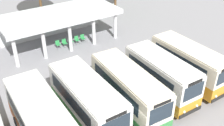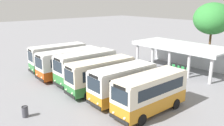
{
  "view_description": "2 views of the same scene",
  "coord_description": "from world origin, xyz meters",
  "px_view_note": "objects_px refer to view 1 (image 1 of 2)",
  "views": [
    {
      "loc": [
        -9.13,
        -9.64,
        13.17
      ],
      "look_at": [
        1.57,
        6.26,
        1.61
      ],
      "focal_mm": 42.91,
      "sensor_mm": 36.0,
      "label": 1
    },
    {
      "loc": [
        18.23,
        -11.65,
        8.99
      ],
      "look_at": [
        -2.3,
        6.08,
        1.81
      ],
      "focal_mm": 38.09,
      "sensor_mm": 36.0,
      "label": 2
    }
  ],
  "objects_px": {
    "city_bus_middle_cream": "(87,101)",
    "city_bus_far_end_green": "(188,63)",
    "city_bus_second_in_row": "(43,123)",
    "waiting_chair_second_from_end": "(64,42)",
    "waiting_chair_end_by_column": "(58,44)",
    "city_bus_fourth_amber": "(128,89)",
    "waiting_chair_fourth_seat": "(77,39)",
    "waiting_chair_fifth_seat": "(83,38)",
    "city_bus_fifth_blue": "(161,75)",
    "waiting_chair_middle_seat": "(71,41)"
  },
  "relations": [
    {
      "from": "waiting_chair_fourth_seat",
      "to": "city_bus_middle_cream",
      "type": "bearing_deg",
      "value": -113.91
    },
    {
      "from": "waiting_chair_end_by_column",
      "to": "waiting_chair_fourth_seat",
      "type": "distance_m",
      "value": 2.14
    },
    {
      "from": "city_bus_fifth_blue",
      "to": "city_bus_fourth_amber",
      "type": "bearing_deg",
      "value": -179.4
    },
    {
      "from": "city_bus_far_end_green",
      "to": "waiting_chair_middle_seat",
      "type": "distance_m",
      "value": 12.68
    },
    {
      "from": "waiting_chair_end_by_column",
      "to": "city_bus_far_end_green",
      "type": "bearing_deg",
      "value": -60.5
    },
    {
      "from": "waiting_chair_fourth_seat",
      "to": "waiting_chair_fifth_seat",
      "type": "distance_m",
      "value": 0.71
    },
    {
      "from": "waiting_chair_fourth_seat",
      "to": "city_bus_fifth_blue",
      "type": "bearing_deg",
      "value": -83.65
    },
    {
      "from": "city_bus_fourth_amber",
      "to": "city_bus_far_end_green",
      "type": "distance_m",
      "value": 6.3
    },
    {
      "from": "city_bus_fourth_amber",
      "to": "waiting_chair_fourth_seat",
      "type": "relative_size",
      "value": 8.55
    },
    {
      "from": "waiting_chair_second_from_end",
      "to": "waiting_chair_fifth_seat",
      "type": "height_order",
      "value": "same"
    },
    {
      "from": "city_bus_second_in_row",
      "to": "waiting_chair_end_by_column",
      "type": "xyz_separation_m",
      "value": [
        6.02,
        11.61,
        -1.29
      ]
    },
    {
      "from": "city_bus_second_in_row",
      "to": "waiting_chair_end_by_column",
      "type": "relative_size",
      "value": 9.17
    },
    {
      "from": "city_bus_fifth_blue",
      "to": "waiting_chair_fourth_seat",
      "type": "distance_m",
      "value": 11.74
    },
    {
      "from": "city_bus_middle_cream",
      "to": "city_bus_second_in_row",
      "type": "bearing_deg",
      "value": -176.71
    },
    {
      "from": "city_bus_fifth_blue",
      "to": "waiting_chair_end_by_column",
      "type": "xyz_separation_m",
      "value": [
        -3.43,
        11.74,
        -1.27
      ]
    },
    {
      "from": "waiting_chair_end_by_column",
      "to": "waiting_chair_second_from_end",
      "type": "xyz_separation_m",
      "value": [
        0.71,
        -0.07,
        0.0
      ]
    },
    {
      "from": "city_bus_middle_cream",
      "to": "waiting_chair_end_by_column",
      "type": "distance_m",
      "value": 11.86
    },
    {
      "from": "city_bus_middle_cream",
      "to": "waiting_chair_fourth_seat",
      "type": "relative_size",
      "value": 8.2
    },
    {
      "from": "waiting_chair_fifth_seat",
      "to": "waiting_chair_second_from_end",
      "type": "bearing_deg",
      "value": 178.02
    },
    {
      "from": "waiting_chair_fourth_seat",
      "to": "waiting_chair_end_by_column",
      "type": "bearing_deg",
      "value": 176.26
    },
    {
      "from": "city_bus_fifth_blue",
      "to": "waiting_chair_fifth_seat",
      "type": "bearing_deg",
      "value": 92.86
    },
    {
      "from": "city_bus_fourth_amber",
      "to": "waiting_chair_fifth_seat",
      "type": "relative_size",
      "value": 8.55
    },
    {
      "from": "waiting_chair_middle_seat",
      "to": "waiting_chair_fifth_seat",
      "type": "height_order",
      "value": "same"
    },
    {
      "from": "waiting_chair_second_from_end",
      "to": "waiting_chair_fifth_seat",
      "type": "relative_size",
      "value": 1.0
    },
    {
      "from": "city_bus_fourth_amber",
      "to": "waiting_chair_end_by_column",
      "type": "xyz_separation_m",
      "value": [
        -0.28,
        11.78,
        -1.29
      ]
    },
    {
      "from": "city_bus_second_in_row",
      "to": "waiting_chair_second_from_end",
      "type": "relative_size",
      "value": 9.17
    },
    {
      "from": "city_bus_far_end_green",
      "to": "waiting_chair_fourth_seat",
      "type": "xyz_separation_m",
      "value": [
        -4.44,
        11.48,
        -1.27
      ]
    },
    {
      "from": "city_bus_second_in_row",
      "to": "waiting_chair_end_by_column",
      "type": "distance_m",
      "value": 13.14
    },
    {
      "from": "city_bus_second_in_row",
      "to": "waiting_chair_middle_seat",
      "type": "bearing_deg",
      "value": 57.1
    },
    {
      "from": "city_bus_fourth_amber",
      "to": "waiting_chair_fifth_seat",
      "type": "height_order",
      "value": "city_bus_fourth_amber"
    },
    {
      "from": "city_bus_middle_cream",
      "to": "city_bus_fourth_amber",
      "type": "xyz_separation_m",
      "value": [
        3.15,
        -0.35,
        -0.09
      ]
    },
    {
      "from": "city_bus_second_in_row",
      "to": "waiting_chair_fourth_seat",
      "type": "distance_m",
      "value": 14.13
    },
    {
      "from": "city_bus_fourth_amber",
      "to": "city_bus_fifth_blue",
      "type": "bearing_deg",
      "value": 0.6
    },
    {
      "from": "city_bus_middle_cream",
      "to": "waiting_chair_fifth_seat",
      "type": "distance_m",
      "value": 12.72
    },
    {
      "from": "city_bus_second_in_row",
      "to": "city_bus_middle_cream",
      "type": "distance_m",
      "value": 3.15
    },
    {
      "from": "waiting_chair_end_by_column",
      "to": "city_bus_fifth_blue",
      "type": "bearing_deg",
      "value": -73.73
    },
    {
      "from": "city_bus_fourth_amber",
      "to": "waiting_chair_fourth_seat",
      "type": "height_order",
      "value": "city_bus_fourth_amber"
    },
    {
      "from": "city_bus_fourth_amber",
      "to": "waiting_chair_middle_seat",
      "type": "bearing_deg",
      "value": 84.39
    },
    {
      "from": "waiting_chair_fourth_seat",
      "to": "city_bus_far_end_green",
      "type": "bearing_deg",
      "value": -68.86
    },
    {
      "from": "waiting_chair_end_by_column",
      "to": "waiting_chair_second_from_end",
      "type": "relative_size",
      "value": 1.0
    },
    {
      "from": "city_bus_middle_cream",
      "to": "city_bus_far_end_green",
      "type": "height_order",
      "value": "city_bus_middle_cream"
    },
    {
      "from": "city_bus_far_end_green",
      "to": "waiting_chair_middle_seat",
      "type": "relative_size",
      "value": 8.15
    },
    {
      "from": "city_bus_middle_cream",
      "to": "waiting_chair_fifth_seat",
      "type": "bearing_deg",
      "value": 63.13
    },
    {
      "from": "waiting_chair_fifth_seat",
      "to": "waiting_chair_middle_seat",
      "type": "bearing_deg",
      "value": 178.32
    },
    {
      "from": "waiting_chair_end_by_column",
      "to": "waiting_chair_fourth_seat",
      "type": "relative_size",
      "value": 1.0
    },
    {
      "from": "city_bus_middle_cream",
      "to": "waiting_chair_fourth_seat",
      "type": "bearing_deg",
      "value": 66.09
    },
    {
      "from": "city_bus_far_end_green",
      "to": "waiting_chair_second_from_end",
      "type": "xyz_separation_m",
      "value": [
        -5.86,
        11.55,
        -1.27
      ]
    },
    {
      "from": "city_bus_second_in_row",
      "to": "city_bus_fifth_blue",
      "type": "relative_size",
      "value": 1.19
    },
    {
      "from": "city_bus_second_in_row",
      "to": "waiting_chair_middle_seat",
      "type": "relative_size",
      "value": 9.17
    },
    {
      "from": "city_bus_middle_cream",
      "to": "city_bus_far_end_green",
      "type": "bearing_deg",
      "value": -1.18
    }
  ]
}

